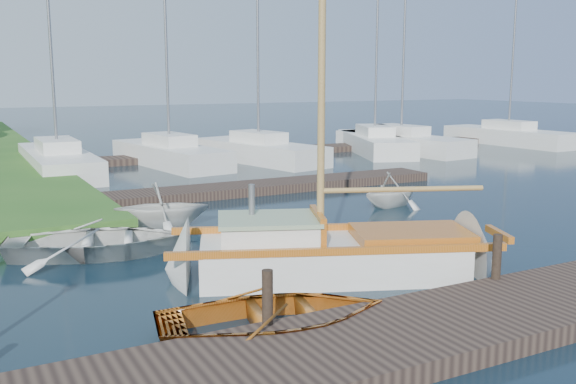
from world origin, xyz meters
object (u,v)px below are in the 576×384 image
marina_boat_7 (508,135)px  mooring_post_2 (497,257)px  dinghy (275,309)px  marina_boat_2 (259,149)px  tender_a (98,237)px  tender_d (392,187)px  marina_boat_5 (401,141)px  mooring_post_1 (267,297)px  sailboat (339,258)px  tender_b (162,203)px  marina_boat_0 (58,159)px  marina_boat_4 (375,142)px  marina_boat_1 (170,153)px

marina_boat_7 → mooring_post_2: bearing=129.6°
dinghy → marina_boat_2: (8.52, 18.45, 0.21)m
tender_a → marina_boat_7: size_ratio=0.33×
tender_a → tender_d: tender_d is taller
marina_boat_5 → marina_boat_7: bearing=-95.5°
mooring_post_1 → tender_a: 6.12m
marina_boat_5 → sailboat: bearing=132.6°
tender_b → tender_d: 6.94m
mooring_post_2 → marina_boat_0: bearing=103.1°
marina_boat_4 → dinghy: bearing=161.8°
mooring_post_1 → tender_d: tender_d is taller
mooring_post_2 → marina_boat_0: marina_boat_0 is taller
marina_boat_7 → marina_boat_4: bearing=84.8°
tender_a → marina_boat_4: bearing=-35.9°
marina_boat_1 → marina_boat_5: 12.39m
tender_b → marina_boat_1: marina_boat_1 is taller
mooring_post_1 → marina_boat_2: size_ratio=0.07×
marina_boat_0 → marina_boat_2: marina_boat_2 is taller
tender_d → marina_boat_0: size_ratio=0.21×
tender_a → marina_boat_2: (9.94, 12.75, 0.18)m
marina_boat_4 → tender_a: bearing=149.3°
mooring_post_1 → tender_b: 7.95m
tender_a → tender_d: (8.94, 1.36, 0.17)m
sailboat → marina_boat_2: marina_boat_2 is taller
mooring_post_2 → dinghy: size_ratio=0.23×
marina_boat_1 → marina_boat_4: 10.99m
tender_d → mooring_post_1: bearing=121.7°
mooring_post_1 → dinghy: mooring_post_1 is taller
mooring_post_1 → marina_boat_4: bearing=50.8°
marina_boat_4 → marina_boat_5: bearing=-86.1°
dinghy → tender_b: bearing=7.6°
marina_boat_2 → marina_boat_1: bearing=67.4°
mooring_post_1 → tender_d: size_ratio=0.37×
marina_boat_1 → marina_boat_4: size_ratio=0.89×
tender_d → marina_boat_7: 20.85m
mooring_post_2 → mooring_post_1: bearing=180.0°
mooring_post_2 → marina_boat_2: marina_boat_2 is taller
mooring_post_2 → marina_boat_1: 19.45m
tender_b → marina_boat_0: size_ratio=0.23×
mooring_post_1 → marina_boat_0: 19.25m
sailboat → marina_boat_5: 22.06m
tender_b → marina_boat_5: bearing=-41.1°
dinghy → tender_d: size_ratio=1.62×
mooring_post_1 → marina_boat_2: (8.79, 18.75, -0.12)m
sailboat → dinghy: (-2.40, -1.99, 0.02)m
dinghy → tender_a: (-1.42, 5.70, 0.04)m
dinghy → marina_boat_1: bearing=-1.2°
sailboat → marina_boat_4: (13.09, 17.07, 0.22)m
tender_a → tender_b: tender_b is taller
tender_b → marina_boat_5: 19.67m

